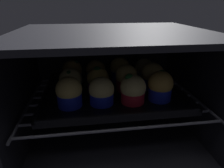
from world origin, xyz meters
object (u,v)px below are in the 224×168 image
Objects in this scene: muffin_row1_col2 at (126,78)px; muffin_row1_col0 at (70,82)px; muffin_row2_col1 at (96,72)px; muffin_row0_col3 at (160,86)px; muffin_row2_col0 at (73,72)px; muffin_row0_col2 at (133,90)px; baking_tray at (112,92)px; muffin_row1_col3 at (152,76)px; muffin_row1_col1 at (98,80)px; muffin_row2_col2 at (120,70)px; muffin_row2_col3 at (144,70)px; muffin_row0_col1 at (102,92)px; muffin_row0_col0 at (69,93)px.

muffin_row1_col0 is at bearing -179.98° from muffin_row1_col2.
muffin_row2_col1 is at bearing 134.50° from muffin_row1_col2.
muffin_row0_col3 is 1.08× the size of muffin_row2_col0.
muffin_row2_col0 reaches higher than muffin_row2_col1.
muffin_row1_col2 is at bearing 90.55° from muffin_row0_col2.
baking_tray is 14.54cm from muffin_row1_col0.
muffin_row1_col0 reaches higher than baking_tray.
muffin_row1_col3 is (9.37, 0.58, 0.10)cm from muffin_row1_col2.
muffin_row1_col1 is 1.02× the size of muffin_row2_col0.
muffin_row1_col0 is 9.05cm from muffin_row1_col1.
muffin_row1_col3 is 13.43cm from muffin_row2_col2.
muffin_row2_col1 and muffin_row2_col3 have the same top height.
muffin_row2_col0 is at bearing 116.66° from muffin_row0_col1.
muffin_row0_col3 is (17.99, 0.14, 0.68)cm from muffin_row0_col1.
muffin_row0_col3 is 1.06× the size of muffin_row1_col1.
muffin_row0_col3 reaches higher than muffin_row1_col1.
muffin_row1_col1 is at bearing 92.46° from muffin_row0_col1.
muffin_row2_col0 is 1.05× the size of muffin_row2_col3.
muffin_row1_col3 reaches higher than muffin_row0_col0.
muffin_row2_col1 is at bearing 135.11° from muffin_row0_col3.
muffin_row0_col2 is 0.99× the size of muffin_row1_col3.
muffin_row2_col3 is (13.91, 9.04, 4.32)cm from baking_tray.
muffin_row2_col1 is (-18.50, 18.43, -0.62)cm from muffin_row0_col3.
muffin_row1_col2 is (-8.77, 8.53, -0.21)cm from muffin_row0_col3.
muffin_row0_col2 reaches higher than muffin_row1_col1.
muffin_row0_col2 and muffin_row1_col3 have the same top height.
muffin_row0_col0 reaches higher than baking_tray.
muffin_row1_col3 reaches higher than muffin_row1_col2.
muffin_row1_col2 reaches higher than baking_tray.
muffin_row2_col0 is (-9.15, 18.22, 0.33)cm from muffin_row0_col1.
muffin_row2_col3 is (8.98, 18.46, -0.25)cm from muffin_row0_col2.
muffin_row2_col3 is (27.43, -0.22, -0.33)cm from muffin_row2_col0.
muffin_row0_col0 is at bearing -146.74° from muffin_row2_col3.
muffin_row1_col1 is at bearing 177.87° from baking_tray.
muffin_row0_col0 is 18.33cm from muffin_row2_col0.
muffin_row1_col2 is 1.00× the size of muffin_row2_col2.
muffin_row0_col1 is at bearing -115.38° from muffin_row2_col2.
baking_tray is 17.15cm from muffin_row2_col3.
muffin_row1_col3 is 1.01× the size of muffin_row2_col2.
muffin_row0_col3 reaches higher than muffin_row2_col1.
baking_tray is 4.94× the size of muffin_row0_col2.
muffin_row1_col0 reaches higher than muffin_row2_col1.
muffin_row1_col3 is at bearing 46.31° from muffin_row0_col2.
muffin_row0_col1 is 0.90× the size of muffin_row1_col3.
baking_tray is 5.44× the size of muffin_row2_col3.
muffin_row0_col3 is 1.12× the size of muffin_row2_col1.
muffin_row2_col2 is at bearing 137.36° from muffin_row1_col3.
muffin_row2_col0 is (0.17, 18.33, -0.06)cm from muffin_row0_col0.
muffin_row1_col2 is at bearing 43.26° from muffin_row0_col1.
muffin_row0_col2 is 1.10× the size of muffin_row2_col3.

